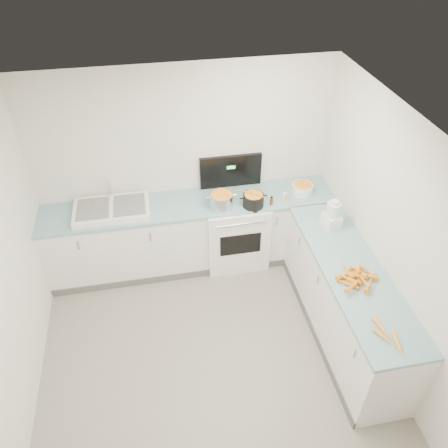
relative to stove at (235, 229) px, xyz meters
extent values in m
cube|color=white|center=(-0.55, 0.01, -0.02)|extent=(3.50, 0.60, 0.90)
cube|color=#84B1BB|center=(-0.55, 0.01, 0.45)|extent=(3.50, 0.62, 0.04)
cube|color=white|center=(0.90, -1.39, -0.02)|extent=(0.60, 2.20, 0.90)
cube|color=#84B1BB|center=(0.90, -1.39, 0.45)|extent=(0.62, 2.20, 0.04)
cube|color=white|center=(0.00, -0.01, -0.02)|extent=(0.76, 0.65, 0.90)
cube|color=black|center=(0.00, 0.29, 0.68)|extent=(0.76, 0.05, 0.42)
cube|color=white|center=(-1.45, 0.01, 0.50)|extent=(0.86, 0.52, 0.07)
cube|color=slate|center=(-1.65, 0.01, 0.54)|extent=(0.36, 0.42, 0.01)
cube|color=slate|center=(-1.25, 0.01, 0.54)|extent=(0.36, 0.42, 0.01)
cylinder|color=silver|center=(-1.45, 0.23, 0.66)|extent=(0.03, 0.03, 0.24)
cylinder|color=silver|center=(-0.20, -0.13, 0.55)|extent=(0.36, 0.36, 0.20)
cylinder|color=black|center=(0.18, -0.18, 0.53)|extent=(0.31, 0.31, 0.18)
cylinder|color=#AD7A47|center=(0.18, -0.18, 0.63)|extent=(0.31, 0.24, 0.02)
cylinder|color=white|center=(0.83, -0.03, 0.52)|extent=(0.32, 0.32, 0.12)
cylinder|color=#593319|center=(0.39, -0.19, 0.51)|extent=(0.04, 0.04, 0.10)
cylinder|color=#E5B266|center=(0.57, -0.13, 0.51)|extent=(0.05, 0.05, 0.08)
cube|color=white|center=(0.93, -0.70, 0.54)|extent=(0.19, 0.22, 0.14)
cylinder|color=silver|center=(0.93, -0.70, 0.69)|extent=(0.15, 0.15, 0.15)
cylinder|color=white|center=(0.93, -0.70, 0.78)|extent=(0.09, 0.09, 0.04)
cone|color=orange|center=(0.93, -1.43, 0.49)|extent=(0.19, 0.14, 0.05)
cone|color=orange|center=(0.75, -1.59, 0.49)|extent=(0.17, 0.13, 0.05)
cone|color=orange|center=(0.86, -1.51, 0.49)|extent=(0.07, 0.22, 0.04)
cone|color=orange|center=(0.86, -1.47, 0.48)|extent=(0.20, 0.15, 0.04)
cone|color=orange|center=(0.76, -1.48, 0.49)|extent=(0.19, 0.10, 0.05)
cone|color=orange|center=(0.85, -1.57, 0.49)|extent=(0.21, 0.11, 0.04)
cone|color=orange|center=(0.81, -1.41, 0.49)|extent=(0.06, 0.22, 0.04)
cone|color=orange|center=(0.99, -1.52, 0.49)|extent=(0.19, 0.06, 0.04)
cone|color=orange|center=(0.75, -1.55, 0.49)|extent=(0.20, 0.10, 0.04)
cone|color=orange|center=(1.02, -1.50, 0.49)|extent=(0.08, 0.21, 0.05)
cone|color=orange|center=(0.82, -1.59, 0.49)|extent=(0.05, 0.16, 0.04)
cone|color=orange|center=(0.87, -1.45, 0.49)|extent=(0.21, 0.10, 0.04)
cone|color=orange|center=(0.92, -1.43, 0.53)|extent=(0.14, 0.18, 0.04)
cone|color=orange|center=(0.75, -1.53, 0.51)|extent=(0.18, 0.20, 0.05)
cone|color=orange|center=(0.86, -1.51, 0.53)|extent=(0.18, 0.11, 0.05)
cone|color=orange|center=(0.85, -1.54, 0.53)|extent=(0.20, 0.15, 0.05)
cone|color=orange|center=(0.89, -1.61, 0.53)|extent=(0.07, 0.19, 0.04)
cone|color=orange|center=(0.94, -1.53, 0.51)|extent=(0.21, 0.12, 0.04)
cone|color=orange|center=(0.90, -1.47, 0.51)|extent=(0.13, 0.19, 0.04)
cone|color=orange|center=(0.92, -1.66, 0.52)|extent=(0.17, 0.19, 0.05)
cone|color=orange|center=(0.77, -1.65, 0.53)|extent=(0.21, 0.15, 0.05)
cone|color=orange|center=(0.88, -2.32, 0.49)|extent=(0.05, 0.17, 0.04)
cone|color=orange|center=(0.88, -2.26, 0.49)|extent=(0.08, 0.18, 0.04)
cone|color=orange|center=(0.80, -2.20, 0.49)|extent=(0.11, 0.19, 0.04)
cone|color=orange|center=(0.83, -2.14, 0.49)|extent=(0.05, 0.19, 0.04)
cone|color=orange|center=(0.82, -2.08, 0.49)|extent=(0.07, 0.18, 0.04)
cube|color=tan|center=(-1.64, -0.06, 0.54)|extent=(0.03, 0.02, 0.00)
cube|color=tan|center=(-1.68, 0.10, 0.55)|extent=(0.04, 0.03, 0.00)
cube|color=tan|center=(-1.55, -0.07, 0.54)|extent=(0.05, 0.01, 0.00)
cube|color=tan|center=(-1.59, -0.05, 0.54)|extent=(0.05, 0.03, 0.00)
cube|color=tan|center=(-1.61, 0.09, 0.54)|extent=(0.03, 0.03, 0.00)
cube|color=tan|center=(-1.75, 0.07, 0.54)|extent=(0.03, 0.04, 0.00)
cube|color=tan|center=(-1.75, 0.02, 0.54)|extent=(0.03, 0.03, 0.00)
cube|color=tan|center=(-1.60, 0.14, 0.55)|extent=(0.03, 0.02, 0.00)
cube|color=tan|center=(-1.71, 0.06, 0.54)|extent=(0.05, 0.02, 0.00)
cube|color=tan|center=(-1.63, 0.06, 0.55)|extent=(0.01, 0.04, 0.00)
cube|color=tan|center=(-1.56, 0.09, 0.54)|extent=(0.02, 0.03, 0.00)
cube|color=tan|center=(-1.55, 0.09, 0.54)|extent=(0.02, 0.05, 0.00)
cube|color=tan|center=(-1.61, -0.08, 0.54)|extent=(0.05, 0.02, 0.00)
cube|color=tan|center=(-1.74, -0.09, 0.54)|extent=(0.01, 0.05, 0.00)
camera|label=1|loc=(-0.94, -4.17, 3.51)|focal=35.00mm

